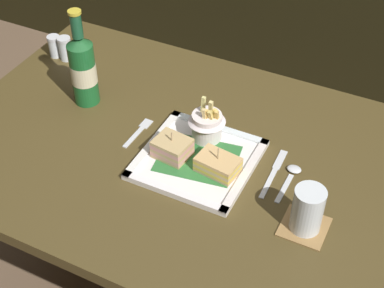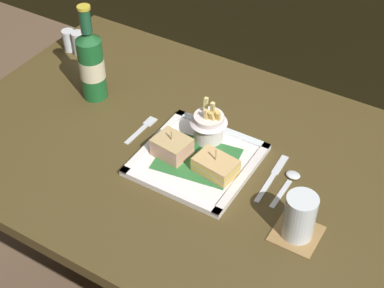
{
  "view_description": "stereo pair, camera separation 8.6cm",
  "coord_description": "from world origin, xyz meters",
  "px_view_note": "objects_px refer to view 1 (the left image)",
  "views": [
    {
      "loc": [
        0.49,
        -0.95,
        1.71
      ],
      "look_at": [
        0.02,
        -0.01,
        0.77
      ],
      "focal_mm": 53.97,
      "sensor_mm": 36.0,
      "label": 1
    },
    {
      "loc": [
        0.56,
        -0.91,
        1.71
      ],
      "look_at": [
        0.02,
        -0.01,
        0.77
      ],
      "focal_mm": 53.97,
      "sensor_mm": 36.0,
      "label": 2
    }
  ],
  "objects_px": {
    "sandwich_half_left": "(172,148)",
    "beer_bottle": "(83,68)",
    "square_plate": "(198,160)",
    "fork": "(139,131)",
    "fries_cup": "(207,122)",
    "water_glass": "(307,212)",
    "spoon": "(292,174)",
    "salt_shaker": "(55,47)",
    "pepper_shaker": "(65,50)",
    "knife": "(274,171)",
    "dining_table": "(187,180)",
    "sandwich_half_right": "(218,165)"
  },
  "relations": [
    {
      "from": "beer_bottle",
      "to": "salt_shaker",
      "type": "height_order",
      "value": "beer_bottle"
    },
    {
      "from": "square_plate",
      "to": "salt_shaker",
      "type": "height_order",
      "value": "salt_shaker"
    },
    {
      "from": "beer_bottle",
      "to": "sandwich_half_right",
      "type": "bearing_deg",
      "value": -13.07
    },
    {
      "from": "square_plate",
      "to": "pepper_shaker",
      "type": "distance_m",
      "value": 0.6
    },
    {
      "from": "fork",
      "to": "salt_shaker",
      "type": "relative_size",
      "value": 1.81
    },
    {
      "from": "fries_cup",
      "to": "fork",
      "type": "relative_size",
      "value": 0.97
    },
    {
      "from": "beer_bottle",
      "to": "fork",
      "type": "relative_size",
      "value": 2.25
    },
    {
      "from": "dining_table",
      "to": "water_glass",
      "type": "relative_size",
      "value": 11.34
    },
    {
      "from": "square_plate",
      "to": "pepper_shaker",
      "type": "height_order",
      "value": "pepper_shaker"
    },
    {
      "from": "water_glass",
      "to": "knife",
      "type": "bearing_deg",
      "value": 131.49
    },
    {
      "from": "dining_table",
      "to": "sandwich_half_right",
      "type": "relative_size",
      "value": 11.72
    },
    {
      "from": "spoon",
      "to": "square_plate",
      "type": "bearing_deg",
      "value": -165.9
    },
    {
      "from": "sandwich_half_right",
      "to": "beer_bottle",
      "type": "bearing_deg",
      "value": 166.93
    },
    {
      "from": "dining_table",
      "to": "pepper_shaker",
      "type": "xyz_separation_m",
      "value": [
        -0.51,
        0.21,
        0.14
      ]
    },
    {
      "from": "fries_cup",
      "to": "beer_bottle",
      "type": "height_order",
      "value": "beer_bottle"
    },
    {
      "from": "spoon",
      "to": "beer_bottle",
      "type": "bearing_deg",
      "value": 177.18
    },
    {
      "from": "sandwich_half_left",
      "to": "sandwich_half_right",
      "type": "height_order",
      "value": "sandwich_half_left"
    },
    {
      "from": "water_glass",
      "to": "knife",
      "type": "xyz_separation_m",
      "value": [
        -0.12,
        0.13,
        -0.05
      ]
    },
    {
      "from": "pepper_shaker",
      "to": "sandwich_half_right",
      "type": "bearing_deg",
      "value": -21.87
    },
    {
      "from": "square_plate",
      "to": "fork",
      "type": "relative_size",
      "value": 2.21
    },
    {
      "from": "sandwich_half_left",
      "to": "water_glass",
      "type": "height_order",
      "value": "water_glass"
    },
    {
      "from": "spoon",
      "to": "pepper_shaker",
      "type": "relative_size",
      "value": 1.79
    },
    {
      "from": "fries_cup",
      "to": "spoon",
      "type": "height_order",
      "value": "fries_cup"
    },
    {
      "from": "fries_cup",
      "to": "spoon",
      "type": "relative_size",
      "value": 0.91
    },
    {
      "from": "sandwich_half_right",
      "to": "water_glass",
      "type": "relative_size",
      "value": 0.97
    },
    {
      "from": "dining_table",
      "to": "knife",
      "type": "xyz_separation_m",
      "value": [
        0.22,
        0.03,
        0.11
      ]
    },
    {
      "from": "sandwich_half_left",
      "to": "sandwich_half_right",
      "type": "distance_m",
      "value": 0.12
    },
    {
      "from": "sandwich_half_left",
      "to": "fork",
      "type": "xyz_separation_m",
      "value": [
        -0.13,
        0.05,
        -0.03
      ]
    },
    {
      "from": "spoon",
      "to": "fork",
      "type": "bearing_deg",
      "value": -176.89
    },
    {
      "from": "fork",
      "to": "square_plate",
      "type": "bearing_deg",
      "value": -10.27
    },
    {
      "from": "beer_bottle",
      "to": "spoon",
      "type": "distance_m",
      "value": 0.61
    },
    {
      "from": "salt_shaker",
      "to": "pepper_shaker",
      "type": "relative_size",
      "value": 0.92
    },
    {
      "from": "beer_bottle",
      "to": "sandwich_half_left",
      "type": "bearing_deg",
      "value": -17.78
    },
    {
      "from": "sandwich_half_right",
      "to": "spoon",
      "type": "distance_m",
      "value": 0.18
    },
    {
      "from": "knife",
      "to": "dining_table",
      "type": "bearing_deg",
      "value": -173.28
    },
    {
      "from": "beer_bottle",
      "to": "spoon",
      "type": "xyz_separation_m",
      "value": [
        0.6,
        -0.03,
        -0.1
      ]
    },
    {
      "from": "water_glass",
      "to": "fork",
      "type": "height_order",
      "value": "water_glass"
    },
    {
      "from": "fries_cup",
      "to": "fork",
      "type": "bearing_deg",
      "value": -164.84
    },
    {
      "from": "fries_cup",
      "to": "knife",
      "type": "bearing_deg",
      "value": -8.78
    },
    {
      "from": "sandwich_half_left",
      "to": "salt_shaker",
      "type": "distance_m",
      "value": 0.59
    },
    {
      "from": "square_plate",
      "to": "beer_bottle",
      "type": "relative_size",
      "value": 0.98
    },
    {
      "from": "sandwich_half_left",
      "to": "beer_bottle",
      "type": "xyz_separation_m",
      "value": [
        -0.32,
        0.1,
        0.07
      ]
    },
    {
      "from": "sandwich_half_left",
      "to": "salt_shaker",
      "type": "xyz_separation_m",
      "value": [
        -0.53,
        0.25,
        -0.0
      ]
    },
    {
      "from": "square_plate",
      "to": "fries_cup",
      "type": "xyz_separation_m",
      "value": [
        -0.01,
        0.08,
        0.06
      ]
    },
    {
      "from": "dining_table",
      "to": "square_plate",
      "type": "xyz_separation_m",
      "value": [
        0.04,
        -0.02,
        0.11
      ]
    },
    {
      "from": "dining_table",
      "to": "knife",
      "type": "distance_m",
      "value": 0.25
    },
    {
      "from": "fries_cup",
      "to": "fork",
      "type": "xyz_separation_m",
      "value": [
        -0.17,
        -0.05,
        -0.06
      ]
    },
    {
      "from": "sandwich_half_left",
      "to": "sandwich_half_right",
      "type": "relative_size",
      "value": 0.87
    },
    {
      "from": "sandwich_half_right",
      "to": "beer_bottle",
      "type": "height_order",
      "value": "beer_bottle"
    },
    {
      "from": "water_glass",
      "to": "pepper_shaker",
      "type": "xyz_separation_m",
      "value": [
        -0.86,
        0.31,
        -0.02
      ]
    }
  ]
}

